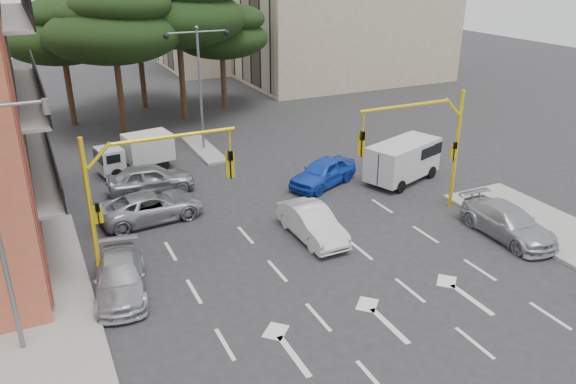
# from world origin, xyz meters

# --- Properties ---
(ground) EXTENTS (120.00, 120.00, 0.00)m
(ground) POSITION_xyz_m (0.00, 0.00, 0.00)
(ground) COLOR #28282B
(ground) RESTS_ON ground
(median_strip) EXTENTS (1.40, 6.00, 0.15)m
(median_strip) POSITION_xyz_m (0.00, 16.00, 0.07)
(median_strip) COLOR gray
(median_strip) RESTS_ON ground
(pine_left_near) EXTENTS (9.15, 9.15, 10.23)m
(pine_left_near) POSITION_xyz_m (-3.94, 21.96, 7.60)
(pine_left_near) COLOR #382616
(pine_left_near) RESTS_ON ground
(pine_center) EXTENTS (9.98, 9.98, 11.16)m
(pine_center) POSITION_xyz_m (1.06, 23.96, 8.30)
(pine_center) COLOR #382616
(pine_center) RESTS_ON ground
(pine_left_far) EXTENTS (8.32, 8.32, 9.30)m
(pine_left_far) POSITION_xyz_m (-6.94, 25.96, 6.91)
(pine_left_far) COLOR #382616
(pine_left_far) RESTS_ON ground
(pine_right) EXTENTS (7.49, 7.49, 8.37)m
(pine_right) POSITION_xyz_m (5.06, 25.96, 6.22)
(pine_right) COLOR #382616
(pine_right) RESTS_ON ground
(pine_back) EXTENTS (9.15, 9.15, 10.23)m
(pine_back) POSITION_xyz_m (-0.94, 28.96, 7.60)
(pine_back) COLOR #382616
(pine_back) RESTS_ON ground
(signal_mast_right) EXTENTS (5.79, 0.37, 6.00)m
(signal_mast_right) POSITION_xyz_m (6.80, 1.99, 3.88)
(signal_mast_right) COLOR yellow
(signal_mast_right) RESTS_ON ground
(signal_mast_left) EXTENTS (5.79, 0.37, 6.00)m
(signal_mast_left) POSITION_xyz_m (-6.80, 1.99, 3.88)
(signal_mast_left) COLOR yellow
(signal_mast_left) RESTS_ON ground
(street_lamp_left) EXTENTS (2.08, 0.20, 8.00)m
(street_lamp_left) POSITION_xyz_m (-11.29, -1.00, 4.72)
(street_lamp_left) COLOR slate
(street_lamp_left) RESTS_ON sidewalk_left
(street_lamp_center) EXTENTS (4.16, 0.36, 7.77)m
(street_lamp_center) POSITION_xyz_m (0.00, 16.00, 5.43)
(street_lamp_center) COLOR slate
(street_lamp_center) RESTS_ON median_strip
(car_white_hatch) EXTENTS (1.61, 4.45, 1.46)m
(car_white_hatch) POSITION_xyz_m (0.65, 2.01, 0.73)
(car_white_hatch) COLOR silver
(car_white_hatch) RESTS_ON ground
(car_blue_compact) EXTENTS (4.80, 3.46, 1.52)m
(car_blue_compact) POSITION_xyz_m (4.14, 7.32, 0.76)
(car_blue_compact) COLOR #1740BF
(car_blue_compact) RESTS_ON ground
(car_silver_wagon) EXTENTS (2.58, 4.83, 1.33)m
(car_silver_wagon) POSITION_xyz_m (-8.00, 1.13, 0.67)
(car_silver_wagon) COLOR #A2A4AA
(car_silver_wagon) RESTS_ON ground
(car_silver_cross_a) EXTENTS (5.19, 2.73, 1.39)m
(car_silver_cross_a) POSITION_xyz_m (-5.44, 7.00, 0.70)
(car_silver_cross_a) COLOR #9FA1A7
(car_silver_cross_a) RESTS_ON ground
(car_silver_cross_b) EXTENTS (4.78, 2.26, 1.58)m
(car_silver_cross_b) POSITION_xyz_m (-4.71, 10.43, 0.79)
(car_silver_cross_b) COLOR #969A9D
(car_silver_cross_b) RESTS_ON ground
(car_silver_parked) EXTENTS (2.13, 4.97, 1.43)m
(car_silver_parked) POSITION_xyz_m (8.70, -1.73, 0.71)
(car_silver_parked) COLOR #9FA2A7
(car_silver_parked) RESTS_ON ground
(van_white) EXTENTS (5.05, 3.51, 2.31)m
(van_white) POSITION_xyz_m (8.50, 6.00, 1.15)
(van_white) COLOR silver
(van_white) RESTS_ON ground
(box_truck_a) EXTENTS (4.61, 2.49, 2.16)m
(box_truck_a) POSITION_xyz_m (-4.75, 14.00, 1.08)
(box_truck_a) COLOR silver
(box_truck_a) RESTS_ON ground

